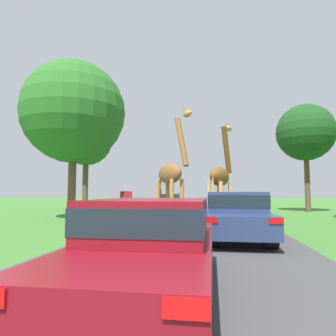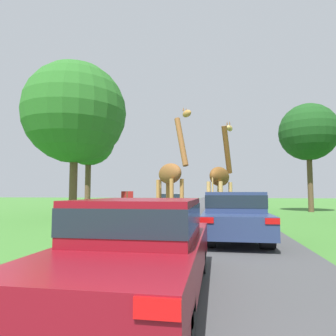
# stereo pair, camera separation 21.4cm
# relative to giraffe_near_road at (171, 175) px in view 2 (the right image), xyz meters

# --- Properties ---
(road) EXTENTS (6.54, 120.00, 0.00)m
(road) POSITION_rel_giraffe_near_road_xyz_m (1.13, 16.99, -2.24)
(road) COLOR #424244
(road) RESTS_ON ground
(giraffe_near_road) EXTENTS (2.00, 2.39, 5.08)m
(giraffe_near_road) POSITION_rel_giraffe_near_road_xyz_m (0.00, 0.00, 0.00)
(giraffe_near_road) COLOR #B77F3D
(giraffe_near_road) RESTS_ON ground
(giraffe_companion) EXTENTS (1.35, 2.69, 4.93)m
(giraffe_companion) POSITION_rel_giraffe_near_road_xyz_m (2.23, 0.18, -0.10)
(giraffe_companion) COLOR tan
(giraffe_companion) RESTS_ON ground
(car_lead_maroon) EXTENTS (1.72, 4.66, 1.37)m
(car_lead_maroon) POSITION_rel_giraffe_near_road_xyz_m (0.98, -9.12, -1.52)
(car_lead_maroon) COLOR maroon
(car_lead_maroon) RESTS_ON ground
(car_queue_right) EXTENTS (1.88, 4.80, 1.35)m
(car_queue_right) POSITION_rel_giraffe_near_road_xyz_m (2.52, 12.13, -1.52)
(car_queue_right) COLOR #561914
(car_queue_right) RESTS_ON ground
(car_queue_left) EXTENTS (1.74, 4.07, 1.35)m
(car_queue_left) POSITION_rel_giraffe_near_road_xyz_m (3.52, 6.61, -1.53)
(car_queue_left) COLOR silver
(car_queue_left) RESTS_ON ground
(car_far_ahead) EXTENTS (1.88, 3.98, 1.48)m
(car_far_ahead) POSITION_rel_giraffe_near_road_xyz_m (2.57, -3.97, -1.46)
(car_far_ahead) COLOR navy
(car_far_ahead) RESTS_ON ground
(car_verge_right) EXTENTS (1.70, 3.94, 1.44)m
(car_verge_right) POSITION_rel_giraffe_near_road_xyz_m (-1.29, 8.63, -1.48)
(car_verge_right) COLOR gray
(car_verge_right) RESTS_ON ground
(tree_left_edge) EXTENTS (4.38, 4.38, 8.30)m
(tree_left_edge) POSITION_rel_giraffe_near_road_xyz_m (9.03, 10.80, 3.83)
(tree_left_edge) COLOR brown
(tree_left_edge) RESTS_ON ground
(tree_centre_back) EXTENTS (5.81, 5.81, 8.93)m
(tree_centre_back) POSITION_rel_giraffe_near_road_xyz_m (-5.93, 2.36, 3.77)
(tree_centre_back) COLOR brown
(tree_centre_back) RESTS_ON ground
(tree_far_right) EXTENTS (4.50, 4.50, 8.30)m
(tree_far_right) POSITION_rel_giraffe_near_road_xyz_m (-8.91, 10.85, 3.76)
(tree_far_right) COLOR brown
(tree_far_right) RESTS_ON ground
(sign_post) EXTENTS (0.70, 0.08, 1.53)m
(sign_post) POSITION_rel_giraffe_near_road_xyz_m (-3.03, 3.19, -1.17)
(sign_post) COLOR #4C3823
(sign_post) RESTS_ON ground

